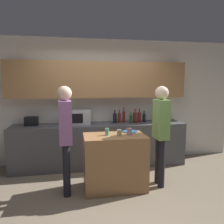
{
  "coord_description": "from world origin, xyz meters",
  "views": [
    {
      "loc": [
        -0.55,
        -3.09,
        1.74
      ],
      "look_at": [
        0.11,
        0.58,
        1.26
      ],
      "focal_mm": 35.0,
      "sensor_mm": 36.0,
      "label": 1
    }
  ],
  "objects_px": {
    "cup_2": "(107,132)",
    "cup_0": "(129,132)",
    "potted_plant": "(155,113)",
    "cup_1": "(119,133)",
    "bottle_0": "(115,118)",
    "person_center": "(65,131)",
    "bottle_1": "(119,118)",
    "bottle_3": "(131,119)",
    "bottle_5": "(139,117)",
    "person_left": "(161,127)",
    "bottle_2": "(124,117)",
    "bottle_6": "(144,118)",
    "toaster": "(31,121)",
    "plate_on_island": "(130,131)",
    "microwave": "(77,117)",
    "bottle_4": "(135,117)"
  },
  "relations": [
    {
      "from": "cup_2",
      "to": "cup_0",
      "type": "bearing_deg",
      "value": -9.21
    },
    {
      "from": "potted_plant",
      "to": "cup_1",
      "type": "relative_size",
      "value": 4.06
    },
    {
      "from": "bottle_0",
      "to": "person_center",
      "type": "distance_m",
      "value": 1.56
    },
    {
      "from": "bottle_1",
      "to": "bottle_3",
      "type": "distance_m",
      "value": 0.26
    },
    {
      "from": "bottle_0",
      "to": "bottle_5",
      "type": "xyz_separation_m",
      "value": [
        0.54,
        -0.02,
        0.01
      ]
    },
    {
      "from": "potted_plant",
      "to": "person_left",
      "type": "relative_size",
      "value": 0.23
    },
    {
      "from": "bottle_2",
      "to": "bottle_6",
      "type": "height_order",
      "value": "bottle_2"
    },
    {
      "from": "bottle_6",
      "to": "cup_0",
      "type": "height_order",
      "value": "bottle_6"
    },
    {
      "from": "toaster",
      "to": "cup_2",
      "type": "height_order",
      "value": "toaster"
    },
    {
      "from": "toaster",
      "to": "plate_on_island",
      "type": "distance_m",
      "value": 2.03
    },
    {
      "from": "microwave",
      "to": "toaster",
      "type": "xyz_separation_m",
      "value": [
        -0.92,
        0.0,
        -0.06
      ]
    },
    {
      "from": "bottle_1",
      "to": "cup_0",
      "type": "xyz_separation_m",
      "value": [
        -0.08,
        -1.17,
        -0.05
      ]
    },
    {
      "from": "microwave",
      "to": "bottle_4",
      "type": "height_order",
      "value": "bottle_4"
    },
    {
      "from": "plate_on_island",
      "to": "cup_2",
      "type": "distance_m",
      "value": 0.47
    },
    {
      "from": "potted_plant",
      "to": "cup_0",
      "type": "bearing_deg",
      "value": -127.66
    },
    {
      "from": "cup_0",
      "to": "bottle_6",
      "type": "bearing_deg",
      "value": 61.32
    },
    {
      "from": "plate_on_island",
      "to": "cup_1",
      "type": "height_order",
      "value": "cup_1"
    },
    {
      "from": "bottle_5",
      "to": "cup_0",
      "type": "bearing_deg",
      "value": -114.5
    },
    {
      "from": "bottle_0",
      "to": "cup_2",
      "type": "xyz_separation_m",
      "value": [
        -0.35,
        -1.12,
        -0.05
      ]
    },
    {
      "from": "microwave",
      "to": "plate_on_island",
      "type": "distance_m",
      "value": 1.3
    },
    {
      "from": "bottle_1",
      "to": "cup_1",
      "type": "distance_m",
      "value": 1.22
    },
    {
      "from": "potted_plant",
      "to": "bottle_1",
      "type": "xyz_separation_m",
      "value": [
        -0.82,
        0.01,
        -0.09
      ]
    },
    {
      "from": "person_left",
      "to": "person_center",
      "type": "distance_m",
      "value": 1.57
    },
    {
      "from": "microwave",
      "to": "person_center",
      "type": "xyz_separation_m",
      "value": [
        -0.21,
        -1.19,
        -0.03
      ]
    },
    {
      "from": "bottle_4",
      "to": "person_center",
      "type": "bearing_deg",
      "value": -141.48
    },
    {
      "from": "bottle_6",
      "to": "bottle_5",
      "type": "bearing_deg",
      "value": -170.4
    },
    {
      "from": "cup_0",
      "to": "bottle_0",
      "type": "bearing_deg",
      "value": 90.66
    },
    {
      "from": "bottle_3",
      "to": "bottle_4",
      "type": "xyz_separation_m",
      "value": [
        0.11,
        0.07,
        0.02
      ]
    },
    {
      "from": "plate_on_island",
      "to": "cup_0",
      "type": "bearing_deg",
      "value": -107.82
    },
    {
      "from": "bottle_5",
      "to": "cup_1",
      "type": "height_order",
      "value": "bottle_5"
    },
    {
      "from": "plate_on_island",
      "to": "person_center",
      "type": "bearing_deg",
      "value": -167.03
    },
    {
      "from": "microwave",
      "to": "bottle_3",
      "type": "bearing_deg",
      "value": -5.48
    },
    {
      "from": "bottle_2",
      "to": "bottle_3",
      "type": "xyz_separation_m",
      "value": [
        0.12,
        -0.14,
        -0.03
      ]
    },
    {
      "from": "microwave",
      "to": "potted_plant",
      "type": "relative_size",
      "value": 1.32
    },
    {
      "from": "bottle_5",
      "to": "plate_on_island",
      "type": "height_order",
      "value": "bottle_5"
    },
    {
      "from": "person_center",
      "to": "bottle_0",
      "type": "bearing_deg",
      "value": 135.9
    },
    {
      "from": "plate_on_island",
      "to": "cup_2",
      "type": "bearing_deg",
      "value": -158.22
    },
    {
      "from": "microwave",
      "to": "bottle_6",
      "type": "distance_m",
      "value": 1.46
    },
    {
      "from": "potted_plant",
      "to": "person_center",
      "type": "xyz_separation_m",
      "value": [
        -1.92,
        -1.19,
        -0.08
      ]
    },
    {
      "from": "bottle_1",
      "to": "bottle_5",
      "type": "distance_m",
      "value": 0.45
    },
    {
      "from": "bottle_1",
      "to": "bottle_4",
      "type": "relative_size",
      "value": 0.94
    },
    {
      "from": "bottle_4",
      "to": "bottle_0",
      "type": "bearing_deg",
      "value": 173.35
    },
    {
      "from": "bottle_0",
      "to": "bottle_4",
      "type": "relative_size",
      "value": 0.93
    },
    {
      "from": "microwave",
      "to": "bottle_0",
      "type": "distance_m",
      "value": 0.8
    },
    {
      "from": "bottle_5",
      "to": "cup_1",
      "type": "xyz_separation_m",
      "value": [
        -0.7,
        -1.17,
        -0.06
      ]
    },
    {
      "from": "bottle_0",
      "to": "bottle_1",
      "type": "bearing_deg",
      "value": -0.3
    },
    {
      "from": "bottle_5",
      "to": "cup_2",
      "type": "xyz_separation_m",
      "value": [
        -0.89,
        -1.1,
        -0.05
      ]
    },
    {
      "from": "bottle_2",
      "to": "bottle_0",
      "type": "bearing_deg",
      "value": -174.07
    },
    {
      "from": "bottle_0",
      "to": "cup_2",
      "type": "bearing_deg",
      "value": -107.17
    },
    {
      "from": "bottle_4",
      "to": "plate_on_island",
      "type": "bearing_deg",
      "value": -111.11
    }
  ]
}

